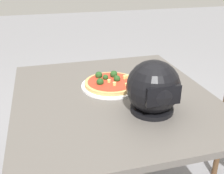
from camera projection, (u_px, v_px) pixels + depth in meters
name	position (u px, v px, depth m)	size (l,w,h in m)	color
dining_table	(113.00, 108.00, 1.41)	(0.99, 1.09, 0.72)	#5B5651
pizza_plate	(111.00, 86.00, 1.46)	(0.32, 0.32, 0.01)	white
pizza	(111.00, 82.00, 1.46)	(0.29, 0.29, 0.05)	tan
motorcycle_helmet	(153.00, 88.00, 1.18)	(0.24, 0.24, 0.24)	black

